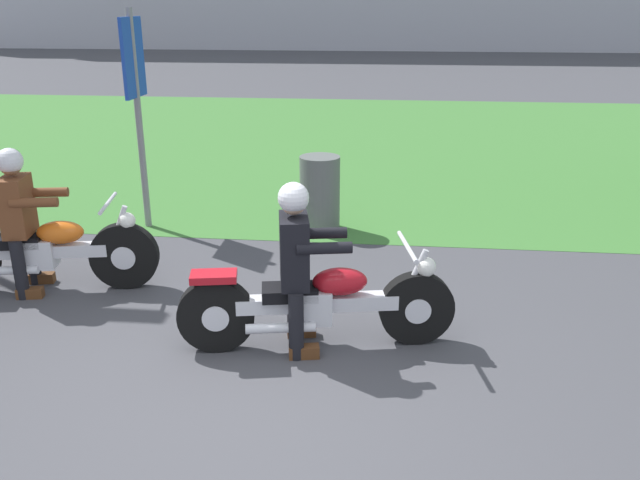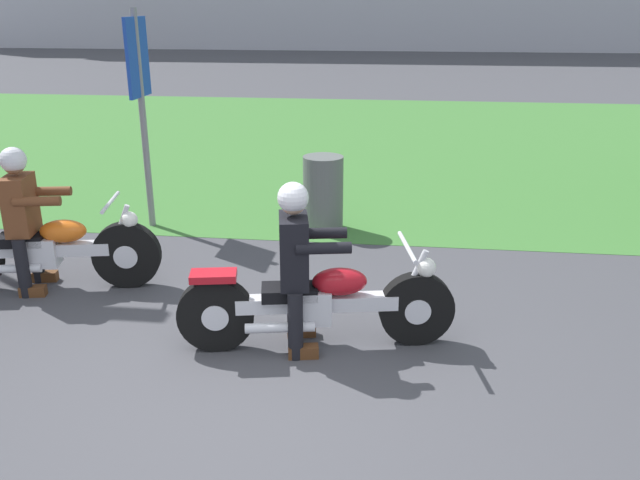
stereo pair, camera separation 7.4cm
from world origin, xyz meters
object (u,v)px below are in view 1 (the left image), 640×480
Objects in this scene: rider_lead at (297,254)px; motorcycle_follow at (44,252)px; motorcycle_lead at (318,303)px; rider_follow at (20,210)px; sign_banner at (136,87)px; trash_can at (320,193)px.

rider_lead is 2.74m from motorcycle_follow.
rider_follow is at bearing 153.84° from motorcycle_lead.
rider_lead is 3.77m from sign_banner.
rider_lead is at bearing -27.60° from rider_follow.
sign_banner reaches higher than rider_lead.
rider_lead is (-0.17, -0.03, 0.43)m from motorcycle_lead.
trash_can reaches higher than motorcycle_lead.
sign_banner is at bearing -176.80° from trash_can.
trash_can is at bearing 28.65° from rider_follow.
motorcycle_follow is 2.41m from sign_banner.
rider_lead is 0.98× the size of rider_follow.
trash_can is (2.44, 2.11, 0.06)m from motorcycle_follow.
rider_follow is 0.54× the size of sign_banner.
motorcycle_follow is at bearing -0.80° from rider_follow.
rider_follow is (-2.91, 0.80, 0.44)m from motorcycle_lead.
trash_can is 2.50m from sign_banner.
rider_lead is 2.99m from trash_can.
motorcycle_lead is 0.85× the size of sign_banner.
motorcycle_follow is (-2.74, 0.83, 0.02)m from motorcycle_lead.
motorcycle_follow is 3.22m from trash_can.
motorcycle_follow is (-2.57, 0.86, -0.41)m from rider_lead.
motorcycle_lead is at bearing -84.12° from trash_can.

